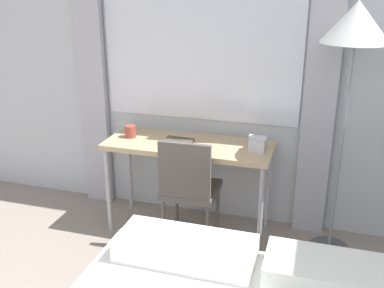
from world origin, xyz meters
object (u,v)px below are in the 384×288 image
object	(u,v)px
desk	(189,151)
book	(178,141)
standing_lamp	(355,37)
telephone	(258,144)
mug	(131,131)
desk_chair	(189,186)

from	to	relation	value
desk	book	distance (m)	0.11
standing_lamp	telephone	bearing A→B (deg)	179.46
desk	telephone	world-z (taller)	telephone
standing_lamp	mug	distance (m)	1.78
mug	standing_lamp	bearing A→B (deg)	-0.05
mug	desk_chair	bearing A→B (deg)	-21.72
desk_chair	telephone	distance (m)	0.59
desk_chair	telephone	bearing A→B (deg)	24.68
telephone	mug	xyz separation A→B (m)	(-1.01, -0.00, -0.00)
desk_chair	book	size ratio (longest dim) A/B	3.86
desk_chair	book	distance (m)	0.36
telephone	book	distance (m)	0.61
mug	desk	bearing A→B (deg)	0.24
book	mug	distance (m)	0.41
desk	book	world-z (taller)	book
desk_chair	book	world-z (taller)	desk_chair
desk_chair	mug	bearing A→B (deg)	157.04
mug	telephone	bearing A→B (deg)	0.23
desk	book	bearing A→B (deg)	-162.05
telephone	mug	size ratio (longest dim) A/B	1.45
desk	mug	bearing A→B (deg)	-179.76
book	desk_chair	bearing A→B (deg)	-53.02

